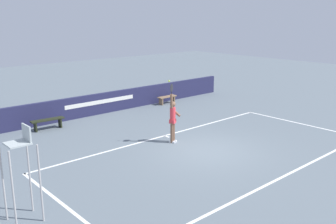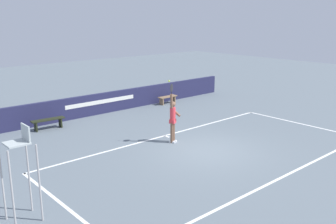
# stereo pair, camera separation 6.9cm
# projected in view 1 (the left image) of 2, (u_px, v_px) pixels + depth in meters

# --- Properties ---
(ground_plane) EXTENTS (60.00, 60.00, 0.00)m
(ground_plane) POSITION_uv_depth(u_px,v_px,m) (206.00, 150.00, 14.53)
(ground_plane) COLOR slate
(court_lines) EXTENTS (12.36, 5.87, 0.00)m
(court_lines) POSITION_uv_depth(u_px,v_px,m) (214.00, 153.00, 14.23)
(court_lines) COLOR white
(court_lines) RESTS_ON ground
(back_wall) EXTENTS (17.60, 0.21, 1.09)m
(back_wall) POSITION_uv_depth(u_px,v_px,m) (101.00, 103.00, 19.86)
(back_wall) COLOR #222346
(back_wall) RESTS_ON ground
(tennis_player) EXTENTS (0.51, 0.48, 2.46)m
(tennis_player) POSITION_uv_depth(u_px,v_px,m) (173.00, 118.00, 15.21)
(tennis_player) COLOR brown
(tennis_player) RESTS_ON ground
(tennis_ball) EXTENTS (0.07, 0.07, 0.07)m
(tennis_ball) POSITION_uv_depth(u_px,v_px,m) (169.00, 81.00, 14.69)
(tennis_ball) COLOR #C4E62F
(umpire_chair) EXTENTS (0.72, 0.72, 2.47)m
(umpire_chair) POSITION_uv_depth(u_px,v_px,m) (21.00, 162.00, 9.22)
(umpire_chair) COLOR #B4B0AF
(umpire_chair) RESTS_ON ground
(courtside_bench_near) EXTENTS (1.24, 0.37, 0.45)m
(courtside_bench_near) POSITION_uv_depth(u_px,v_px,m) (167.00, 98.00, 22.15)
(courtside_bench_near) COLOR #8C6D4E
(courtside_bench_near) RESTS_ON ground
(courtside_bench_far) EXTENTS (1.53, 0.46, 0.48)m
(courtside_bench_far) POSITION_uv_depth(u_px,v_px,m) (48.00, 122.00, 17.12)
(courtside_bench_far) COLOR black
(courtside_bench_far) RESTS_ON ground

